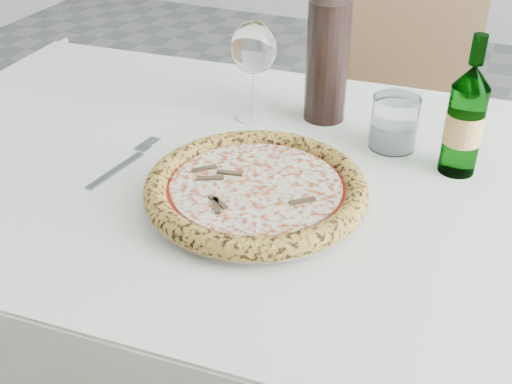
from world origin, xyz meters
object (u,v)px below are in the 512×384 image
wine_glass (254,50)px  wine_bottle (328,49)px  tumbler (394,126)px  beer_bottle (465,120)px  chair_far (392,120)px  dining_table (279,216)px  plate (256,198)px  pizza (256,188)px

wine_glass → wine_bottle: bearing=22.6°
tumbler → beer_bottle: beer_bottle is taller
chair_far → wine_bottle: 0.62m
dining_table → tumbler: size_ratio=16.23×
dining_table → chair_far: size_ratio=1.61×
plate → tumbler: bearing=60.3°
dining_table → wine_bottle: wine_bottle is taller
plate → wine_bottle: wine_bottle is taller
wine_glass → wine_bottle: size_ratio=0.59×
pizza → tumbler: 0.30m
wine_glass → wine_bottle: wine_bottle is taller
chair_far → beer_bottle: size_ratio=4.02×
plate → wine_glass: size_ratio=1.58×
pizza → wine_glass: bearing=113.8°
dining_table → wine_bottle: bearing=89.3°
wine_glass → dining_table: bearing=-55.3°
dining_table → wine_glass: size_ratio=7.97×
chair_far → pizza: 0.87m
pizza → tumbler: size_ratio=3.66×
chair_far → plate: size_ratio=3.13×
plate → beer_bottle: 0.35m
wine_glass → wine_bottle: (0.12, 0.05, 0.00)m
wine_bottle → pizza: bearing=-90.5°
pizza → beer_bottle: size_ratio=1.46×
dining_table → pizza: size_ratio=4.43×
plate → wine_glass: (-0.12, 0.27, 0.13)m
tumbler → chair_far: bearing=100.1°
plate → pizza: 0.02m
wine_glass → plate: bearing=-66.2°
beer_bottle → chair_far: bearing=109.7°
chair_far → wine_bottle: wine_bottle is taller
pizza → wine_glass: wine_glass is taller
chair_far → wine_bottle: bearing=-95.1°
beer_bottle → wine_bottle: wine_bottle is taller
plate → pizza: (-0.00, -0.00, 0.02)m
tumbler → pizza: bearing=-119.7°
pizza → wine_glass: (-0.12, 0.27, 0.11)m
pizza → beer_bottle: 0.35m
plate → wine_glass: wine_glass is taller
tumbler → dining_table: bearing=-132.6°
beer_bottle → wine_bottle: size_ratio=0.72×
chair_far → wine_bottle: (-0.05, -0.50, 0.36)m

